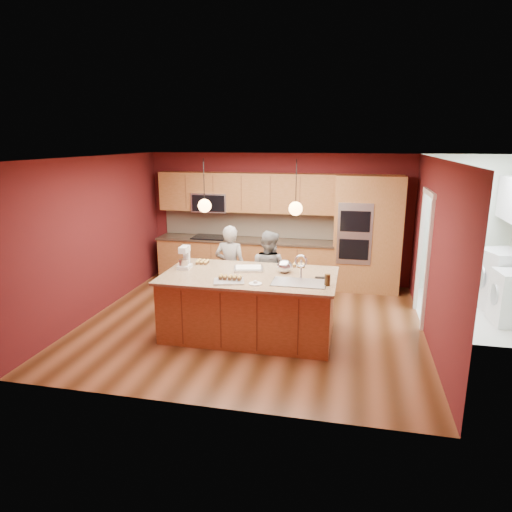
% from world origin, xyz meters
% --- Properties ---
extents(floor, '(5.50, 5.50, 0.00)m').
position_xyz_m(floor, '(0.00, 0.00, 0.00)').
color(floor, '#452611').
rests_on(floor, ground).
extents(ceiling, '(5.50, 5.50, 0.00)m').
position_xyz_m(ceiling, '(0.00, 0.00, 2.70)').
color(ceiling, white).
rests_on(ceiling, ground).
extents(wall_back, '(5.50, 0.00, 5.50)m').
position_xyz_m(wall_back, '(0.00, 2.50, 1.35)').
color(wall_back, '#521517').
rests_on(wall_back, ground).
extents(wall_front, '(5.50, 0.00, 5.50)m').
position_xyz_m(wall_front, '(0.00, -2.50, 1.35)').
color(wall_front, '#521517').
rests_on(wall_front, ground).
extents(wall_left, '(0.00, 5.00, 5.00)m').
position_xyz_m(wall_left, '(-2.75, 0.00, 1.35)').
color(wall_left, '#521517').
rests_on(wall_left, ground).
extents(wall_right, '(0.00, 5.00, 5.00)m').
position_xyz_m(wall_right, '(2.75, 0.00, 1.35)').
color(wall_right, '#521517').
rests_on(wall_right, ground).
extents(cabinet_run, '(3.74, 0.64, 2.30)m').
position_xyz_m(cabinet_run, '(-0.68, 2.25, 0.98)').
color(cabinet_run, brown).
rests_on(cabinet_run, floor).
extents(oven_column, '(1.30, 0.62, 2.30)m').
position_xyz_m(oven_column, '(1.85, 2.19, 1.15)').
color(oven_column, brown).
rests_on(oven_column, floor).
extents(doorway_trim, '(0.08, 1.11, 2.20)m').
position_xyz_m(doorway_trim, '(2.73, 0.80, 1.05)').
color(doorway_trim, silver).
rests_on(doorway_trim, wall_right).
extents(pendant_left, '(0.20, 0.20, 0.80)m').
position_xyz_m(pendant_left, '(-0.63, -0.41, 2.00)').
color(pendant_left, black).
rests_on(pendant_left, ceiling).
extents(pendant_right, '(0.20, 0.20, 0.80)m').
position_xyz_m(pendant_right, '(0.74, -0.41, 2.00)').
color(pendant_right, black).
rests_on(pendant_right, ceiling).
extents(island, '(2.63, 1.47, 1.35)m').
position_xyz_m(island, '(0.07, -0.41, 0.50)').
color(island, brown).
rests_on(island, floor).
extents(person_left, '(0.56, 0.38, 1.53)m').
position_xyz_m(person_left, '(-0.52, 0.58, 0.76)').
color(person_left, black).
rests_on(person_left, floor).
extents(person_right, '(0.85, 0.75, 1.46)m').
position_xyz_m(person_right, '(0.16, 0.58, 0.73)').
color(person_right, slate).
rests_on(person_right, floor).
extents(stand_mixer, '(0.20, 0.27, 0.36)m').
position_xyz_m(stand_mixer, '(-1.03, -0.29, 1.12)').
color(stand_mixer, white).
rests_on(stand_mixer, island).
extents(sheet_cake, '(0.52, 0.43, 0.05)m').
position_xyz_m(sheet_cake, '(-0.02, -0.17, 0.99)').
color(sheet_cake, silver).
rests_on(sheet_cake, island).
extents(cooling_rack, '(0.51, 0.42, 0.02)m').
position_xyz_m(cooling_rack, '(-0.15, -0.84, 0.98)').
color(cooling_rack, '#B7B9BF').
rests_on(cooling_rack, island).
extents(mixing_bowl, '(0.25, 0.25, 0.21)m').
position_xyz_m(mixing_bowl, '(0.56, -0.19, 1.07)').
color(mixing_bowl, silver).
rests_on(mixing_bowl, island).
extents(plate, '(0.19, 0.19, 0.01)m').
position_xyz_m(plate, '(0.25, -0.86, 0.98)').
color(plate, white).
rests_on(plate, island).
extents(tumbler, '(0.08, 0.08, 0.16)m').
position_xyz_m(tumbler, '(1.25, -0.70, 1.05)').
color(tumbler, '#3A2610').
rests_on(tumbler, island).
extents(phone, '(0.14, 0.08, 0.01)m').
position_xyz_m(phone, '(1.12, -0.36, 0.98)').
color(phone, black).
rests_on(phone, island).
extents(cupcakes_left, '(0.21, 0.21, 0.06)m').
position_xyz_m(cupcakes_left, '(-0.84, 0.03, 1.00)').
color(cupcakes_left, '#DAB252').
rests_on(cupcakes_left, island).
extents(cupcakes_rack, '(0.35, 0.14, 0.06)m').
position_xyz_m(cupcakes_rack, '(-0.15, -0.77, 1.02)').
color(cupcakes_rack, '#DAB252').
rests_on(cupcakes_rack, island).
extents(cupcakes_right, '(0.21, 0.14, 0.06)m').
position_xyz_m(cupcakes_right, '(0.74, 0.17, 1.00)').
color(cupcakes_right, '#DAB252').
rests_on(cupcakes_right, island).
extents(washer, '(0.61, 0.62, 0.89)m').
position_xyz_m(washer, '(4.17, 0.88, 0.45)').
color(washer, white).
rests_on(washer, floor).
extents(dryer, '(0.86, 0.87, 1.08)m').
position_xyz_m(dryer, '(4.19, 1.60, 0.54)').
color(dryer, white).
rests_on(dryer, floor).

